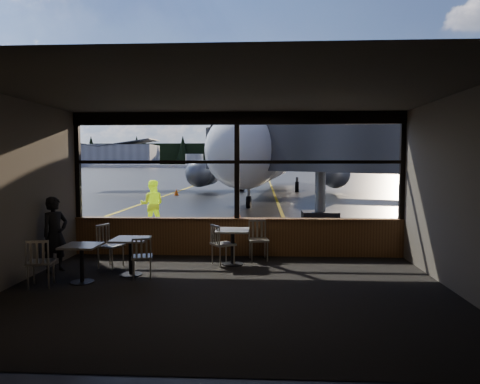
# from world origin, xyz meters

# --- Properties ---
(ground_plane) EXTENTS (520.00, 520.00, 0.00)m
(ground_plane) POSITION_xyz_m (0.00, 120.00, 0.00)
(ground_plane) COLOR black
(ground_plane) RESTS_ON ground
(carpet_floor) EXTENTS (8.00, 6.00, 0.01)m
(carpet_floor) POSITION_xyz_m (0.00, -3.00, 0.01)
(carpet_floor) COLOR black
(carpet_floor) RESTS_ON ground
(ceiling) EXTENTS (8.00, 6.00, 0.04)m
(ceiling) POSITION_xyz_m (0.00, -3.00, 3.50)
(ceiling) COLOR #38332D
(ceiling) RESTS_ON ground
(wall_left) EXTENTS (0.04, 6.00, 3.50)m
(wall_left) POSITION_xyz_m (-4.00, -3.00, 1.75)
(wall_left) COLOR #534B42
(wall_left) RESTS_ON ground
(wall_right) EXTENTS (0.04, 6.00, 3.50)m
(wall_right) POSITION_xyz_m (4.00, -3.00, 1.75)
(wall_right) COLOR #534B42
(wall_right) RESTS_ON ground
(wall_back) EXTENTS (8.00, 0.04, 3.50)m
(wall_back) POSITION_xyz_m (0.00, -6.00, 1.75)
(wall_back) COLOR #534B42
(wall_back) RESTS_ON ground
(window_sill) EXTENTS (8.00, 0.28, 0.90)m
(window_sill) POSITION_xyz_m (0.00, 0.00, 0.45)
(window_sill) COLOR #57341A
(window_sill) RESTS_ON ground
(window_header) EXTENTS (8.00, 0.18, 0.30)m
(window_header) POSITION_xyz_m (0.00, 0.00, 3.35)
(window_header) COLOR black
(window_header) RESTS_ON ground
(mullion_left) EXTENTS (0.12, 0.12, 2.60)m
(mullion_left) POSITION_xyz_m (-3.95, 0.00, 2.20)
(mullion_left) COLOR black
(mullion_left) RESTS_ON ground
(mullion_centre) EXTENTS (0.12, 0.12, 2.60)m
(mullion_centre) POSITION_xyz_m (0.00, 0.00, 2.20)
(mullion_centre) COLOR black
(mullion_centre) RESTS_ON ground
(mullion_right) EXTENTS (0.12, 0.12, 2.60)m
(mullion_right) POSITION_xyz_m (3.95, 0.00, 2.20)
(mullion_right) COLOR black
(mullion_right) RESTS_ON ground
(window_transom) EXTENTS (8.00, 0.10, 0.08)m
(window_transom) POSITION_xyz_m (0.00, 0.00, 2.30)
(window_transom) COLOR black
(window_transom) RESTS_ON ground
(airliner) EXTENTS (31.59, 36.65, 10.38)m
(airliner) POSITION_xyz_m (1.08, 22.34, 5.19)
(airliner) COLOR white
(airliner) RESTS_ON ground_plane
(jet_bridge) EXTENTS (8.66, 10.59, 4.62)m
(jet_bridge) POSITION_xyz_m (3.60, 5.50, 2.31)
(jet_bridge) COLOR #2C2C2F
(jet_bridge) RESTS_ON ground_plane
(cafe_table_near) EXTENTS (0.73, 0.73, 0.80)m
(cafe_table_near) POSITION_xyz_m (-0.04, -0.95, 0.40)
(cafe_table_near) COLOR #ADA79F
(cafe_table_near) RESTS_ON carpet_floor
(cafe_table_mid) EXTENTS (0.69, 0.69, 0.76)m
(cafe_table_mid) POSITION_xyz_m (-2.05, -1.96, 0.38)
(cafe_table_mid) COLOR #9F9A93
(cafe_table_mid) RESTS_ON carpet_floor
(cafe_table_left) EXTENTS (0.67, 0.67, 0.73)m
(cafe_table_left) POSITION_xyz_m (-2.80, -2.54, 0.37)
(cafe_table_left) COLOR gray
(cafe_table_left) RESTS_ON carpet_floor
(chair_near_w) EXTENTS (0.70, 0.70, 0.93)m
(chair_near_w) POSITION_xyz_m (-0.25, -0.99, 0.46)
(chair_near_w) COLOR #BBB7A9
(chair_near_w) RESTS_ON carpet_floor
(chair_near_n) EXTENTS (0.59, 0.59, 0.94)m
(chair_near_n) POSITION_xyz_m (0.53, -0.47, 0.47)
(chair_near_n) COLOR #AAA599
(chair_near_n) RESTS_ON carpet_floor
(chair_mid_s) EXTENTS (0.56, 0.56, 0.84)m
(chair_mid_s) POSITION_xyz_m (-1.76, -2.14, 0.42)
(chair_mid_s) COLOR #ACA89B
(chair_mid_s) RESTS_ON carpet_floor
(chair_mid_w) EXTENTS (0.67, 0.67, 0.95)m
(chair_mid_w) POSITION_xyz_m (-2.67, -1.36, 0.48)
(chair_mid_w) COLOR #ACA79C
(chair_mid_w) RESTS_ON carpet_floor
(chair_left_s) EXTENTS (0.59, 0.59, 0.91)m
(chair_left_s) POSITION_xyz_m (-3.45, -2.83, 0.45)
(chair_left_s) COLOR #AAA59A
(chair_left_s) RESTS_ON carpet_floor
(passenger) EXTENTS (0.61, 0.69, 1.58)m
(passenger) POSITION_xyz_m (-3.70, -1.76, 0.79)
(passenger) COLOR black
(passenger) RESTS_ON carpet_floor
(ground_crew) EXTENTS (0.90, 0.74, 1.68)m
(ground_crew) POSITION_xyz_m (-3.18, 4.13, 0.84)
(ground_crew) COLOR #BFF219
(ground_crew) RESTS_ON ground_plane
(cone_nose) EXTENTS (0.32, 0.32, 0.44)m
(cone_nose) POSITION_xyz_m (-0.40, 7.07, 0.22)
(cone_nose) COLOR #DD4406
(cone_nose) RESTS_ON ground_plane
(cone_wing) EXTENTS (0.32, 0.32, 0.45)m
(cone_wing) POSITION_xyz_m (-5.31, 18.85, 0.22)
(cone_wing) COLOR #DF5107
(cone_wing) RESTS_ON ground_plane
(hangar_left) EXTENTS (45.00, 18.00, 11.00)m
(hangar_left) POSITION_xyz_m (-70.00, 180.00, 5.50)
(hangar_left) COLOR silver
(hangar_left) RESTS_ON ground_plane
(hangar_mid) EXTENTS (38.00, 15.00, 10.00)m
(hangar_mid) POSITION_xyz_m (0.00, 185.00, 5.00)
(hangar_mid) COLOR silver
(hangar_mid) RESTS_ON ground_plane
(hangar_right) EXTENTS (50.00, 20.00, 12.00)m
(hangar_right) POSITION_xyz_m (60.00, 178.00, 6.00)
(hangar_right) COLOR silver
(hangar_right) RESTS_ON ground_plane
(fuel_tank_a) EXTENTS (8.00, 8.00, 6.00)m
(fuel_tank_a) POSITION_xyz_m (-30.00, 182.00, 3.00)
(fuel_tank_a) COLOR silver
(fuel_tank_a) RESTS_ON ground_plane
(fuel_tank_b) EXTENTS (8.00, 8.00, 6.00)m
(fuel_tank_b) POSITION_xyz_m (-20.00, 182.00, 3.00)
(fuel_tank_b) COLOR silver
(fuel_tank_b) RESTS_ON ground_plane
(fuel_tank_c) EXTENTS (8.00, 8.00, 6.00)m
(fuel_tank_c) POSITION_xyz_m (-10.00, 182.00, 3.00)
(fuel_tank_c) COLOR silver
(fuel_tank_c) RESTS_ON ground_plane
(treeline) EXTENTS (360.00, 3.00, 12.00)m
(treeline) POSITION_xyz_m (0.00, 210.00, 6.00)
(treeline) COLOR black
(treeline) RESTS_ON ground_plane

